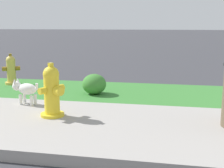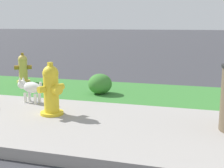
{
  "view_description": "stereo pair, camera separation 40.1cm",
  "coord_description": "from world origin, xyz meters",
  "px_view_note": "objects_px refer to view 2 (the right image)",
  "views": [
    {
      "loc": [
        -3.95,
        -3.64,
        1.25
      ],
      "look_at": [
        -4.79,
        0.64,
        0.4
      ],
      "focal_mm": 50.0,
      "sensor_mm": 36.0,
      "label": 1
    },
    {
      "loc": [
        -3.56,
        -3.54,
        1.25
      ],
      "look_at": [
        -4.79,
        0.64,
        0.4
      ],
      "focal_mm": 50.0,
      "sensor_mm": 36.0,
      "label": 2
    }
  ],
  "objects_px": {
    "fire_hydrant_across_street": "(23,69)",
    "small_white_dog": "(30,88)",
    "fire_hydrant_at_driveway": "(51,90)",
    "shrub_bush_near_lamp": "(100,84)"
  },
  "relations": [
    {
      "from": "fire_hydrant_across_street",
      "to": "fire_hydrant_at_driveway",
      "type": "xyz_separation_m",
      "value": [
        1.71,
        -2.02,
        0.05
      ]
    },
    {
      "from": "fire_hydrant_across_street",
      "to": "fire_hydrant_at_driveway",
      "type": "relative_size",
      "value": 0.87
    },
    {
      "from": "fire_hydrant_across_street",
      "to": "small_white_dog",
      "type": "height_order",
      "value": "fire_hydrant_across_street"
    },
    {
      "from": "small_white_dog",
      "to": "fire_hydrant_across_street",
      "type": "bearing_deg",
      "value": -44.18
    },
    {
      "from": "fire_hydrant_across_street",
      "to": "shrub_bush_near_lamp",
      "type": "distance_m",
      "value": 2.01
    },
    {
      "from": "fire_hydrant_across_street",
      "to": "small_white_dog",
      "type": "distance_m",
      "value": 1.84
    },
    {
      "from": "small_white_dog",
      "to": "fire_hydrant_at_driveway",
      "type": "bearing_deg",
      "value": 151.95
    },
    {
      "from": "fire_hydrant_across_street",
      "to": "shrub_bush_near_lamp",
      "type": "xyz_separation_m",
      "value": [
        1.92,
        -0.57,
        -0.12
      ]
    },
    {
      "from": "fire_hydrant_across_street",
      "to": "fire_hydrant_at_driveway",
      "type": "height_order",
      "value": "fire_hydrant_at_driveway"
    },
    {
      "from": "fire_hydrant_across_street",
      "to": "small_white_dog",
      "type": "xyz_separation_m",
      "value": [
        1.06,
        -1.5,
        -0.06
      ]
    }
  ]
}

